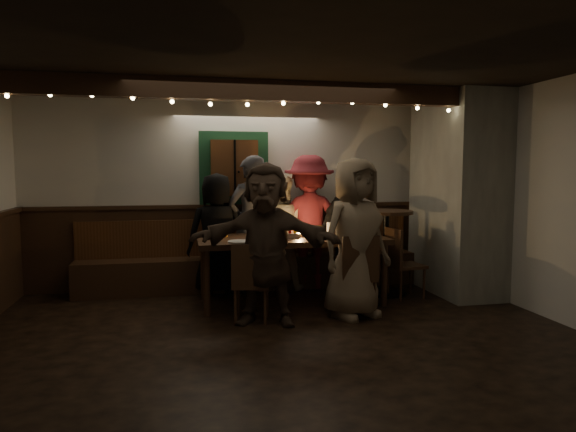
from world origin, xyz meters
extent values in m
cube|color=black|center=(0.00, 0.00, -0.01)|extent=(6.00, 5.00, 0.01)
cube|color=black|center=(0.00, 0.00, 2.60)|extent=(6.00, 5.00, 0.01)
cube|color=silver|center=(0.00, 2.50, 1.30)|extent=(6.00, 0.01, 2.60)
cube|color=silver|center=(3.00, 0.00, 1.30)|extent=(0.01, 5.00, 2.60)
cube|color=black|center=(0.00, 2.48, 0.55)|extent=(6.00, 0.05, 1.10)
cube|color=slate|center=(2.65, 1.50, 1.30)|extent=(0.70, 1.40, 2.60)
cube|color=black|center=(0.00, 2.23, 0.23)|extent=(4.60, 0.45, 0.45)
cube|color=#42230E|center=(0.00, 2.41, 0.70)|extent=(4.60, 0.06, 0.50)
cube|color=#133C22|center=(-0.20, 2.44, 1.65)|extent=(0.95, 0.04, 1.00)
cube|color=#42230E|center=(-0.20, 2.38, 1.65)|extent=(0.64, 0.12, 0.76)
cube|color=black|center=(0.00, 1.00, 2.49)|extent=(6.00, 0.16, 0.22)
sphere|color=#FFE599|center=(-2.60, 0.98, 2.36)|extent=(0.04, 0.04, 0.04)
sphere|color=#FFE599|center=(-2.20, 0.98, 2.38)|extent=(0.04, 0.04, 0.04)
sphere|color=#FFE599|center=(-1.80, 0.98, 2.39)|extent=(0.04, 0.04, 0.04)
sphere|color=#FFE599|center=(-1.40, 0.98, 2.37)|extent=(0.04, 0.04, 0.04)
sphere|color=#FFE599|center=(-1.00, 0.98, 2.35)|extent=(0.04, 0.04, 0.04)
sphere|color=#FFE599|center=(-0.60, 0.98, 2.33)|extent=(0.04, 0.04, 0.04)
sphere|color=#FFE599|center=(-0.20, 0.98, 2.34)|extent=(0.04, 0.04, 0.04)
sphere|color=#FFE599|center=(0.20, 0.98, 2.36)|extent=(0.04, 0.04, 0.04)
sphere|color=#FFE599|center=(0.60, 0.98, 2.38)|extent=(0.04, 0.04, 0.04)
sphere|color=#FFE599|center=(1.00, 0.98, 2.39)|extent=(0.04, 0.04, 0.04)
sphere|color=#FFE599|center=(1.40, 0.98, 2.37)|extent=(0.04, 0.04, 0.04)
sphere|color=#FFE599|center=(1.80, 0.98, 2.35)|extent=(0.04, 0.04, 0.04)
sphere|color=#FFE599|center=(2.20, 0.98, 2.33)|extent=(0.04, 0.04, 0.04)
sphere|color=#FFE599|center=(2.60, 0.98, 2.34)|extent=(0.04, 0.04, 0.04)
cube|color=black|center=(0.38, 1.40, 0.78)|extent=(2.27, 0.97, 0.06)
cylinder|color=black|center=(-0.66, 1.00, 0.37)|extent=(0.08, 0.08, 0.75)
cylinder|color=black|center=(-0.66, 1.80, 0.37)|extent=(0.08, 0.08, 0.75)
cylinder|color=black|center=(1.43, 1.00, 0.37)|extent=(0.08, 0.08, 0.75)
cylinder|color=black|center=(1.43, 1.80, 0.37)|extent=(0.08, 0.08, 0.75)
cylinder|color=#BF7226|center=(-0.41, 1.57, 0.89)|extent=(0.08, 0.08, 0.15)
cylinder|color=#BF7226|center=(0.03, 1.21, 0.89)|extent=(0.08, 0.08, 0.15)
cylinder|color=silver|center=(0.19, 1.62, 0.89)|extent=(0.08, 0.08, 0.15)
cylinder|color=#BF7226|center=(0.70, 1.27, 0.89)|extent=(0.08, 0.08, 0.15)
cylinder|color=silver|center=(0.93, 1.60, 0.89)|extent=(0.08, 0.08, 0.15)
cylinder|color=#BF7226|center=(1.27, 1.28, 0.89)|extent=(0.08, 0.08, 0.15)
cylinder|color=white|center=(-0.28, 1.08, 0.82)|extent=(0.28, 0.28, 0.02)
cube|color=#B2B2B7|center=(0.38, 1.35, 0.84)|extent=(0.17, 0.11, 0.05)
cylinder|color=#990C0C|center=(0.35, 1.35, 0.90)|extent=(0.04, 0.04, 0.17)
cylinder|color=gold|center=(0.42, 1.35, 0.90)|extent=(0.04, 0.04, 0.17)
cylinder|color=silver|center=(0.50, 1.45, 0.85)|extent=(0.05, 0.05, 0.09)
sphere|color=#FFB24C|center=(0.50, 1.45, 0.92)|extent=(0.03, 0.03, 0.03)
cube|color=black|center=(-0.20, 0.74, 0.40)|extent=(0.47, 0.47, 0.04)
cube|color=black|center=(-0.24, 0.57, 0.64)|extent=(0.39, 0.13, 0.44)
cylinder|color=black|center=(-0.01, 0.85, 0.19)|extent=(0.03, 0.03, 0.38)
cylinder|color=black|center=(-0.08, 0.55, 0.19)|extent=(0.03, 0.03, 0.38)
cylinder|color=black|center=(-0.32, 0.93, 0.19)|extent=(0.03, 0.03, 0.38)
cylinder|color=black|center=(-0.39, 0.62, 0.19)|extent=(0.03, 0.03, 0.38)
cube|color=black|center=(0.97, 0.73, 0.43)|extent=(0.42, 0.42, 0.04)
cube|color=black|center=(0.97, 0.54, 0.68)|extent=(0.42, 0.04, 0.47)
cylinder|color=black|center=(1.13, 0.90, 0.20)|extent=(0.04, 0.04, 0.41)
cylinder|color=black|center=(1.13, 0.56, 0.20)|extent=(0.04, 0.04, 0.41)
cylinder|color=black|center=(0.80, 0.90, 0.20)|extent=(0.04, 0.04, 0.41)
cylinder|color=black|center=(0.80, 0.56, 0.20)|extent=(0.04, 0.04, 0.41)
cube|color=black|center=(1.86, 1.32, 0.41)|extent=(0.44, 0.44, 0.04)
cube|color=black|center=(1.67, 1.30, 0.66)|extent=(0.08, 0.41, 0.46)
cylinder|color=black|center=(2.03, 1.17, 0.20)|extent=(0.03, 0.03, 0.39)
cylinder|color=black|center=(1.71, 1.14, 0.20)|extent=(0.03, 0.03, 0.39)
cylinder|color=black|center=(2.00, 1.49, 0.20)|extent=(0.03, 0.03, 0.39)
cylinder|color=black|center=(1.68, 1.46, 0.20)|extent=(0.03, 0.03, 0.39)
cylinder|color=black|center=(1.69, 1.58, 0.02)|extent=(0.56, 0.56, 0.03)
cylinder|color=black|center=(1.69, 1.58, 0.54)|extent=(0.08, 0.08, 1.08)
cylinder|color=black|center=(1.69, 1.58, 1.08)|extent=(0.69, 0.69, 0.04)
imported|color=black|center=(-0.47, 2.05, 0.79)|extent=(0.81, 0.56, 1.59)
imported|color=#2D2D31|center=(-0.02, 2.08, 0.91)|extent=(0.77, 0.64, 1.81)
imported|color=beige|center=(0.37, 2.16, 0.78)|extent=(0.89, 0.77, 1.56)
imported|color=maroon|center=(0.79, 2.13, 0.91)|extent=(1.24, 0.78, 1.83)
imported|color=black|center=(1.31, 2.05, 0.81)|extent=(1.03, 0.74, 1.62)
imported|color=#423227|center=(-0.06, 0.62, 0.86)|extent=(1.67, 0.98, 1.71)
imported|color=#7D6A53|center=(0.94, 0.67, 0.88)|extent=(1.00, 0.83, 1.76)
camera|label=1|loc=(-0.94, -4.66, 1.64)|focal=32.00mm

